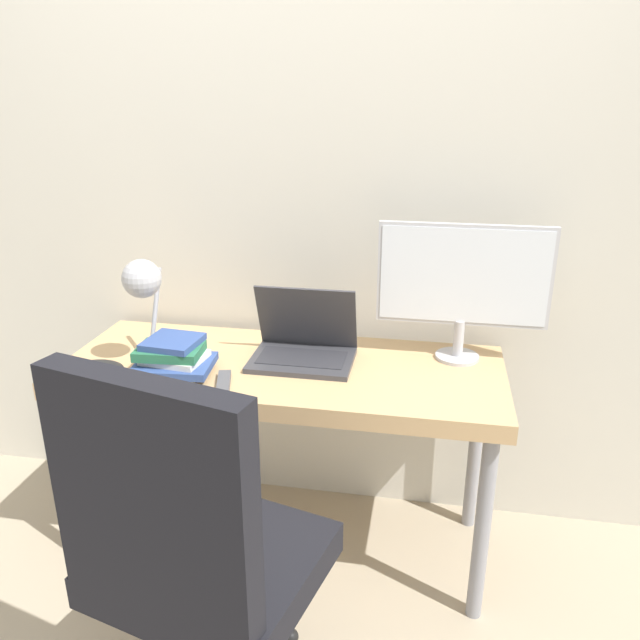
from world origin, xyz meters
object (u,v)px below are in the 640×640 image
(desk_lamp, at_px, (144,286))
(book_stack, at_px, (173,358))
(laptop, at_px, (304,345))
(monitor, at_px, (463,281))
(office_chair, at_px, (189,546))
(game_controller, at_px, (100,368))

(desk_lamp, xyz_separation_m, book_stack, (0.11, -0.06, -0.22))
(laptop, xyz_separation_m, monitor, (0.52, 0.11, 0.23))
(monitor, height_order, desk_lamp, monitor)
(desk_lamp, xyz_separation_m, office_chair, (0.40, -0.69, -0.41))
(laptop, relative_size, monitor, 0.61)
(laptop, bearing_deg, monitor, 11.87)
(laptop, xyz_separation_m, office_chair, (-0.11, -0.82, -0.18))
(laptop, relative_size, book_stack, 1.32)
(office_chair, bearing_deg, monitor, 55.88)
(desk_lamp, distance_m, game_controller, 0.31)
(office_chair, bearing_deg, book_stack, 114.88)
(monitor, relative_size, desk_lamp, 1.55)
(desk_lamp, distance_m, office_chair, 0.89)
(laptop, relative_size, game_controller, 2.18)
(monitor, xyz_separation_m, game_controller, (-1.16, -0.34, -0.26))
(desk_lamp, bearing_deg, office_chair, -60.08)
(desk_lamp, bearing_deg, book_stack, -30.56)
(desk_lamp, bearing_deg, game_controller, -143.41)
(office_chair, distance_m, book_stack, 0.71)
(monitor, xyz_separation_m, desk_lamp, (-1.03, -0.24, -0.00))
(office_chair, bearing_deg, laptop, 82.65)
(monitor, relative_size, game_controller, 3.59)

